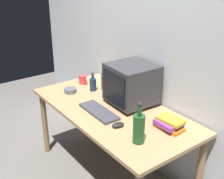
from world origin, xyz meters
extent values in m
plane|color=slate|center=(0.00, 0.00, 0.00)|extent=(6.00, 6.00, 0.00)
cube|color=silver|center=(0.00, 0.45, 1.25)|extent=(4.00, 0.08, 2.50)
cube|color=tan|center=(0.00, 0.00, 0.71)|extent=(1.60, 0.78, 0.03)
cylinder|color=olive|center=(-0.74, -0.33, 0.35)|extent=(0.06, 0.06, 0.70)
cylinder|color=olive|center=(-0.74, 0.33, 0.35)|extent=(0.06, 0.06, 0.70)
cylinder|color=olive|center=(0.74, 0.33, 0.35)|extent=(0.06, 0.06, 0.70)
cube|color=#333338|center=(0.03, 0.20, 0.74)|extent=(0.29, 0.25, 0.03)
cube|color=#333338|center=(0.03, 0.20, 0.93)|extent=(0.40, 0.40, 0.34)
cube|color=black|center=(0.02, 0.00, 0.93)|extent=(0.31, 0.02, 0.27)
cube|color=#3F3F47|center=(0.00, -0.14, 0.74)|extent=(0.42, 0.16, 0.02)
ellipsoid|color=black|center=(0.28, -0.15, 0.75)|extent=(0.07, 0.11, 0.04)
cylinder|color=#1E4C23|center=(0.53, -0.16, 0.84)|extent=(0.08, 0.08, 0.21)
cylinder|color=#1E4C23|center=(0.53, -0.16, 0.98)|extent=(0.03, 0.03, 0.07)
sphere|color=#262626|center=(0.53, -0.16, 1.03)|extent=(0.04, 0.04, 0.04)
cylinder|color=navy|center=(-0.43, 0.08, 0.79)|extent=(0.07, 0.07, 0.12)
cylinder|color=navy|center=(-0.43, 0.08, 0.88)|extent=(0.02, 0.02, 0.04)
sphere|color=#262626|center=(-0.43, 0.08, 0.91)|extent=(0.03, 0.03, 0.03)
cube|color=orange|center=(0.53, 0.15, 0.74)|extent=(0.24, 0.14, 0.03)
cube|color=#843893|center=(0.53, 0.15, 0.77)|extent=(0.19, 0.16, 0.03)
cube|color=gold|center=(0.54, 0.16, 0.80)|extent=(0.22, 0.14, 0.02)
cylinder|color=#CC383D|center=(-0.64, 0.09, 0.77)|extent=(0.08, 0.08, 0.09)
torus|color=#CC383D|center=(-0.59, 0.09, 0.78)|extent=(0.06, 0.01, 0.06)
cylinder|color=#595B66|center=(-0.52, -0.13, 0.75)|extent=(0.12, 0.12, 0.04)
cylinder|color=black|center=(-0.39, 0.21, 0.80)|extent=(0.09, 0.09, 0.15)
camera|label=1|loc=(1.85, -1.37, 1.91)|focal=47.39mm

